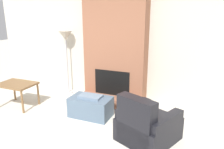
{
  "coord_description": "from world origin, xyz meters",
  "views": [
    {
      "loc": [
        1.8,
        -2.03,
        2.08
      ],
      "look_at": [
        0.0,
        2.38,
        0.7
      ],
      "focal_mm": 35.0,
      "sensor_mm": 36.0,
      "label": 1
    }
  ],
  "objects": [
    {
      "name": "side_table",
      "position": [
        -1.9,
        1.42,
        0.47
      ],
      "size": [
        0.8,
        0.57,
        0.54
      ],
      "color": "brown",
      "rests_on": "ground_plane"
    },
    {
      "name": "ottoman",
      "position": [
        -0.15,
        1.6,
        0.21
      ],
      "size": [
        0.83,
        0.5,
        0.45
      ],
      "color": "slate",
      "rests_on": "ground_plane"
    },
    {
      "name": "wall_back",
      "position": [
        0.0,
        2.85,
        1.3
      ],
      "size": [
        7.03,
        0.06,
        2.6
      ],
      "primitive_type": "cube",
      "color": "beige",
      "rests_on": "ground_plane"
    },
    {
      "name": "armchair",
      "position": [
        1.11,
        1.14,
        0.26
      ],
      "size": [
        1.09,
        1.12,
        0.84
      ],
      "rotation": [
        0.0,
        0.0,
        2.73
      ],
      "color": "black",
      "rests_on": "ground_plane"
    },
    {
      "name": "fireplace",
      "position": [
        0.0,
        2.58,
        1.23
      ],
      "size": [
        1.43,
        0.75,
        2.6
      ],
      "color": "#935B42",
      "rests_on": "ground_plane"
    },
    {
      "name": "floor_lamp_left",
      "position": [
        -1.33,
        2.59,
        1.41
      ],
      "size": [
        0.33,
        0.33,
        1.61
      ],
      "color": "#ADADB2",
      "rests_on": "ground_plane"
    }
  ]
}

